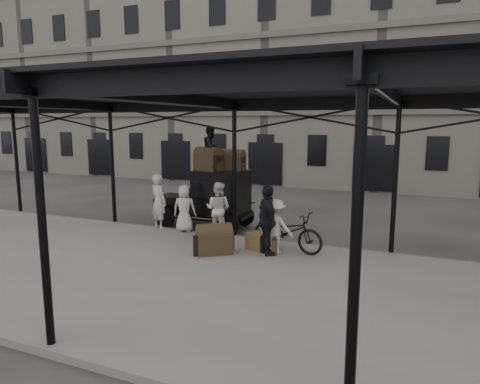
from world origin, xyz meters
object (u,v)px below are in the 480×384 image
object	(u,v)px
porter_official	(267,220)
steamer_trunk_platform	(214,241)
bicycle	(287,231)
steamer_trunk_roof_near	(208,161)
taxi	(214,196)
porter_left	(159,201)

from	to	relation	value
porter_official	steamer_trunk_platform	bearing A→B (deg)	70.15
bicycle	steamer_trunk_roof_near	bearing A→B (deg)	72.29
taxi	bicycle	world-z (taller)	taxi
taxi	steamer_trunk_platform	size ratio (longest dim) A/B	3.64
porter_official	steamer_trunk_roof_near	size ratio (longest dim) A/B	2.07
porter_left	steamer_trunk_platform	world-z (taller)	porter_left
porter_left	steamer_trunk_roof_near	distance (m)	2.29
steamer_trunk_platform	bicycle	bearing A→B (deg)	-6.93
porter_official	steamer_trunk_platform	world-z (taller)	porter_official
porter_left	porter_official	distance (m)	4.81
bicycle	taxi	bearing A→B (deg)	68.73
steamer_trunk_roof_near	steamer_trunk_platform	xyz separation A→B (m)	(1.72, -3.02, -2.02)
porter_official	bicycle	xyz separation A→B (m)	(0.41, 0.59, -0.41)
taxi	steamer_trunk_roof_near	bearing A→B (deg)	-108.07
taxi	bicycle	size ratio (longest dim) A/B	1.62
steamer_trunk_roof_near	steamer_trunk_platform	distance (m)	4.02
porter_official	bicycle	distance (m)	0.83
taxi	bicycle	xyz separation A→B (m)	(3.49, -2.20, -0.46)
porter_left	porter_official	world-z (taller)	porter_official
taxi	steamer_trunk_platform	xyz separation A→B (m)	(1.63, -3.27, -0.69)
porter_left	steamer_trunk_roof_near	size ratio (longest dim) A/B	2.02
porter_left	porter_official	size ratio (longest dim) A/B	0.97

